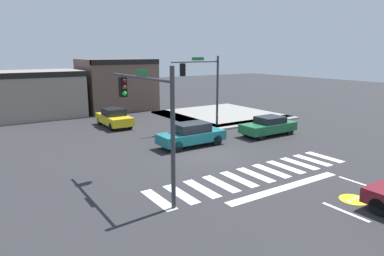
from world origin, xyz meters
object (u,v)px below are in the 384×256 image
(traffic_signal_northeast, at_px, (203,79))
(car_yellow, at_px, (114,118))
(car_green, at_px, (269,126))
(car_teal, at_px, (191,134))
(traffic_signal_southwest, at_px, (147,106))

(traffic_signal_northeast, bearing_deg, car_yellow, -40.46)
(traffic_signal_northeast, height_order, car_green, traffic_signal_northeast)
(car_teal, relative_size, car_yellow, 1.07)
(car_yellow, bearing_deg, traffic_signal_northeast, 49.54)
(car_green, bearing_deg, car_teal, 174.77)
(car_green, height_order, car_teal, car_teal)
(car_green, bearing_deg, car_yellow, 132.16)
(traffic_signal_southwest, bearing_deg, car_green, -69.18)
(car_green, height_order, car_yellow, car_yellow)
(car_green, distance_m, car_yellow, 12.53)
(traffic_signal_northeast, height_order, car_yellow, traffic_signal_northeast)
(traffic_signal_southwest, relative_size, car_teal, 1.30)
(car_green, bearing_deg, traffic_signal_northeast, 121.98)
(car_green, relative_size, car_teal, 0.96)
(car_teal, bearing_deg, car_green, -5.23)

